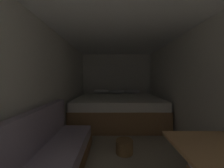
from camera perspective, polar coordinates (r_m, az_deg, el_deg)
ground_plane at (r=2.45m, az=4.66°, el=-27.66°), size 6.71×6.71×0.00m
wall_back at (r=4.49m, az=2.39°, el=0.21°), size 2.51×0.05×2.08m
wall_left at (r=2.37m, az=-26.47°, el=-2.27°), size 0.05×4.71×2.08m
wall_right at (r=2.53m, az=33.74°, el=-2.14°), size 0.05×4.71×2.08m
ceiling_slab at (r=2.29m, az=4.88°, el=25.17°), size 2.51×4.71×0.05m
bed at (r=3.64m, az=2.93°, el=-11.20°), size 2.29×1.79×0.86m
wicker_basket at (r=2.32m, az=5.94°, el=-26.51°), size 0.28×0.28×0.21m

